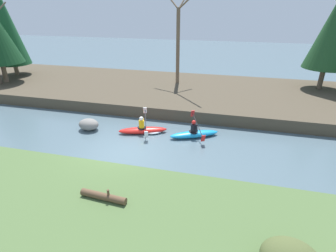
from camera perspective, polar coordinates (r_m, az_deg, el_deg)
ground_plane at (r=13.02m, az=-9.81°, el=-6.01°), size 90.00×90.00×0.00m
riverbank_near at (r=9.30m, az=-23.37°, el=-19.96°), size 44.00×6.76×0.71m
riverbank_far at (r=20.89m, az=0.07°, el=7.58°), size 44.00×9.61×0.76m
conifer_tree_far_left at (r=27.61m, az=-31.80°, el=17.72°), size 2.90×2.90×7.14m
conifer_tree_mid_left at (r=22.69m, az=32.24°, el=16.86°), size 3.16×3.16×6.61m
bare_tree_mid_upstream at (r=21.29m, az=2.33°, el=18.75°), size 4.15×4.10×7.58m
kayaker_lead at (r=14.39m, az=5.79°, el=-1.59°), size 2.68×1.93×1.20m
kayaker_middle at (r=14.83m, az=-5.08°, el=-0.81°), size 2.74×2.01×1.20m
boulder_midstream at (r=15.79m, az=-16.88°, el=0.33°), size 1.16×0.91×0.66m
driftwood_log at (r=9.25m, az=-13.87°, el=-14.66°), size 1.65×0.36×0.44m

